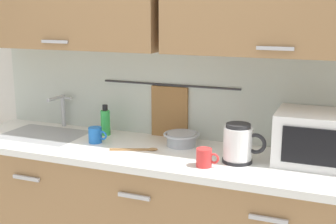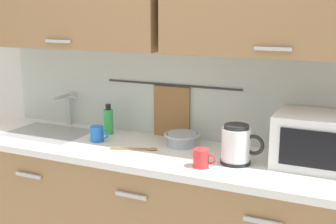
# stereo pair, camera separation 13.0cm
# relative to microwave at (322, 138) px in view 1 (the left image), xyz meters

# --- Properties ---
(counter_unit) EXTENTS (2.53, 0.64, 0.90)m
(counter_unit) POSITION_rel_microwave_xyz_m (-0.89, -0.11, -0.58)
(counter_unit) COLOR #997047
(counter_unit) RESTS_ON ground
(back_wall_assembly) EXTENTS (3.70, 0.41, 2.50)m
(back_wall_assembly) POSITION_rel_microwave_xyz_m (-0.88, 0.12, 0.49)
(back_wall_assembly) COLOR silver
(back_wall_assembly) RESTS_ON ground
(sink_faucet) EXTENTS (0.09, 0.17, 0.22)m
(sink_faucet) POSITION_rel_microwave_xyz_m (-1.68, 0.12, 0.01)
(sink_faucet) COLOR #B2B5BA
(sink_faucet) RESTS_ON counter_unit
(microwave) EXTENTS (0.46, 0.35, 0.27)m
(microwave) POSITION_rel_microwave_xyz_m (0.00, 0.00, 0.00)
(microwave) COLOR white
(microwave) RESTS_ON counter_unit
(electric_kettle) EXTENTS (0.23, 0.16, 0.21)m
(electric_kettle) POSITION_rel_microwave_xyz_m (-0.40, -0.14, -0.03)
(electric_kettle) COLOR black
(electric_kettle) RESTS_ON counter_unit
(dish_soap_bottle) EXTENTS (0.06, 0.06, 0.20)m
(dish_soap_bottle) POSITION_rel_microwave_xyz_m (-1.31, 0.06, -0.05)
(dish_soap_bottle) COLOR green
(dish_soap_bottle) RESTS_ON counter_unit
(mug_near_sink) EXTENTS (0.12, 0.08, 0.09)m
(mug_near_sink) POSITION_rel_microwave_xyz_m (-1.28, -0.12, -0.09)
(mug_near_sink) COLOR blue
(mug_near_sink) RESTS_ON counter_unit
(mixing_bowl) EXTENTS (0.21, 0.21, 0.08)m
(mixing_bowl) POSITION_rel_microwave_xyz_m (-0.78, 0.02, -0.09)
(mixing_bowl) COLOR #A5ADB7
(mixing_bowl) RESTS_ON counter_unit
(mug_by_kettle) EXTENTS (0.12, 0.08, 0.09)m
(mug_by_kettle) POSITION_rel_microwave_xyz_m (-0.54, -0.27, -0.09)
(mug_by_kettle) COLOR red
(mug_by_kettle) RESTS_ON counter_unit
(wooden_spoon) EXTENTS (0.27, 0.13, 0.01)m
(wooden_spoon) POSITION_rel_microwave_xyz_m (-0.96, -0.16, -0.13)
(wooden_spoon) COLOR #9E7042
(wooden_spoon) RESTS_ON counter_unit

